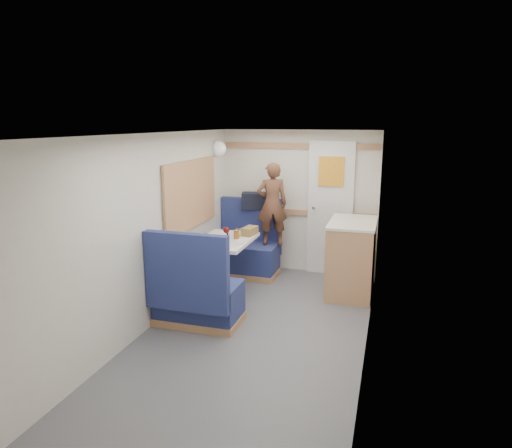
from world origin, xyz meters
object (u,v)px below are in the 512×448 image
(bench_far, at_px, (247,253))
(duffel_bag, at_px, (259,201))
(person, at_px, (272,204))
(beer_glass, at_px, (236,234))
(tumbler_right, at_px, (239,232))
(galley_counter, at_px, (351,257))
(orange_fruit, at_px, (224,242))
(dome_light, at_px, (219,149))
(bread_loaf, at_px, (250,231))
(wine_glass, at_px, (226,231))
(cheese_block, at_px, (218,240))
(bench_near, at_px, (196,298))
(dinette_table, at_px, (225,251))
(tray, at_px, (225,245))
(pepper_grinder, at_px, (227,233))
(tumbler_left, at_px, (205,238))

(bench_far, height_order, duffel_bag, duffel_bag)
(person, xyz_separation_m, beer_glass, (-0.23, -0.81, -0.24))
(tumbler_right, bearing_deg, galley_counter, 13.98)
(orange_fruit, bearing_deg, dome_light, 113.24)
(bread_loaf, bearing_deg, wine_glass, -117.04)
(dome_light, xyz_separation_m, cheese_block, (0.39, -1.05, -0.99))
(bread_loaf, bearing_deg, dome_light, 137.82)
(bench_near, relative_size, duffel_bag, 2.23)
(orange_fruit, relative_size, bread_loaf, 0.29)
(dinette_table, height_order, bench_far, bench_far)
(person, height_order, tray, person)
(tray, distance_m, pepper_grinder, 0.44)
(dome_light, height_order, wine_glass, dome_light)
(cheese_block, relative_size, wine_glass, 0.66)
(dome_light, bearing_deg, tumbler_left, -78.59)
(orange_fruit, bearing_deg, tumbler_left, 156.49)
(tumbler_left, bearing_deg, bench_near, -75.09)
(dome_light, xyz_separation_m, tumbler_left, (0.21, -1.03, -0.98))
(tray, relative_size, cheese_block, 3.27)
(beer_glass, bearing_deg, bench_far, 99.04)
(person, relative_size, tumbler_right, 11.19)
(bench_near, xyz_separation_m, duffel_bag, (0.10, 1.98, 0.71))
(dinette_table, xyz_separation_m, beer_glass, (0.13, 0.07, 0.21))
(duffel_bag, height_order, bread_loaf, duffel_bag)
(cheese_block, bearing_deg, tumbler_right, 75.07)
(person, distance_m, cheese_block, 1.17)
(cheese_block, height_order, wine_glass, wine_glass)
(dome_light, bearing_deg, dinette_table, -65.35)
(dinette_table, height_order, person, person)
(person, distance_m, pepper_grinder, 0.87)
(galley_counter, distance_m, bread_loaf, 1.30)
(wine_glass, bearing_deg, bench_near, -93.18)
(bench_near, distance_m, orange_fruit, 0.74)
(pepper_grinder, bearing_deg, orange_fruit, -74.37)
(orange_fruit, height_order, wine_glass, wine_glass)
(bread_loaf, bearing_deg, tumbler_left, -130.75)
(orange_fruit, bearing_deg, wine_glass, 104.09)
(dome_light, relative_size, beer_glass, 1.90)
(tray, height_order, pepper_grinder, pepper_grinder)
(person, xyz_separation_m, pepper_grinder, (-0.38, -0.74, -0.25))
(bench_near, xyz_separation_m, pepper_grinder, (-0.02, 1.01, 0.46))
(dinette_table, relative_size, beer_glass, 8.73)
(orange_fruit, bearing_deg, duffel_bag, 90.26)
(orange_fruit, height_order, beer_glass, beer_glass)
(orange_fruit, xyz_separation_m, cheese_block, (-0.11, 0.10, -0.02))
(person, height_order, tumbler_left, person)
(bench_near, relative_size, bread_loaf, 4.32)
(bench_far, relative_size, dome_light, 5.25)
(orange_fruit, bearing_deg, bench_near, -100.73)
(person, xyz_separation_m, orange_fruit, (-0.25, -1.19, -0.24))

